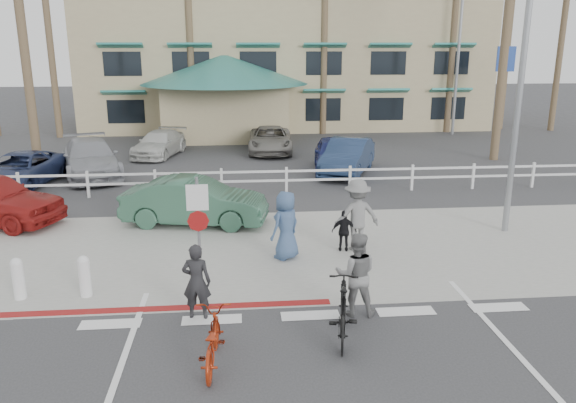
{
  "coord_description": "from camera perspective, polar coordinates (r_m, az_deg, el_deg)",
  "views": [
    {
      "loc": [
        -1.42,
        -9.73,
        5.34
      ],
      "look_at": [
        -0.14,
        3.99,
        1.5
      ],
      "focal_mm": 35.0,
      "sensor_mm": 36.0,
      "label": 1
    }
  ],
  "objects": [
    {
      "name": "palm_5",
      "position": [
        35.17,
        3.73,
        17.42
      ],
      "size": [
        4.0,
        4.0,
        13.0
      ],
      "primitive_type": null,
      "color": "#205524",
      "rests_on": "ground"
    },
    {
      "name": "pedestrian_child",
      "position": [
        15.05,
        5.74,
        -3.01
      ],
      "size": [
        0.7,
        0.37,
        1.14
      ],
      "primitive_type": "imported",
      "rotation": [
        0.0,
        0.0,
        3.0
      ],
      "color": "black",
      "rests_on": "ground"
    },
    {
      "name": "palm_1",
      "position": [
        36.33,
        -23.2,
        16.2
      ],
      "size": [
        4.0,
        4.0,
        13.0
      ],
      "primitive_type": null,
      "color": "#205524",
      "rests_on": "ground"
    },
    {
      "name": "rider_black",
      "position": [
        11.53,
        6.91,
        -7.34
      ],
      "size": [
        0.94,
        0.78,
        1.75
      ],
      "primitive_type": "imported",
      "rotation": [
        0.0,
        0.0,
        3.0
      ],
      "color": "slate",
      "rests_on": "ground"
    },
    {
      "name": "cross_street",
      "position": [
        19.05,
        -0.82,
        -0.7
      ],
      "size": [
        40.0,
        5.0,
        0.01
      ],
      "primitive_type": "cube",
      "color": "#333335",
      "rests_on": "ground"
    },
    {
      "name": "ground",
      "position": [
        11.19,
        2.69,
        -12.95
      ],
      "size": [
        140.0,
        140.0,
        0.0
      ],
      "primitive_type": "plane",
      "color": "#333335"
    },
    {
      "name": "bollard_0",
      "position": [
        13.15,
        -19.95,
        -7.15
      ],
      "size": [
        0.26,
        0.26,
        0.95
      ],
      "primitive_type": null,
      "color": "silver",
      "rests_on": "ground"
    },
    {
      "name": "sidewalk_plaza",
      "position": [
        15.27,
        0.37,
        -4.88
      ],
      "size": [
        22.0,
        7.0,
        0.01
      ],
      "primitive_type": "cube",
      "color": "gray",
      "rests_on": "ground"
    },
    {
      "name": "info_sign",
      "position": [
        35.37,
        20.92,
        10.45
      ],
      "size": [
        1.2,
        0.16,
        5.6
      ],
      "primitive_type": null,
      "color": "navy",
      "rests_on": "ground"
    },
    {
      "name": "palm_11",
      "position": [
        28.62,
        21.51,
        17.87
      ],
      "size": [
        4.0,
        4.0,
        14.0
      ],
      "primitive_type": null,
      "color": "#205524",
      "rests_on": "ground"
    },
    {
      "name": "lot_car_5",
      "position": [
        29.1,
        -1.81,
        6.29
      ],
      "size": [
        2.43,
        4.83,
        1.31
      ],
      "primitive_type": "imported",
      "rotation": [
        0.0,
        0.0,
        -0.05
      ],
      "color": "slate",
      "rests_on": "ground"
    },
    {
      "name": "palm_7",
      "position": [
        37.27,
        16.59,
        17.51
      ],
      "size": [
        4.0,
        4.0,
        14.0
      ],
      "primitive_type": null,
      "color": "#205524",
      "rests_on": "ground"
    },
    {
      "name": "streetlight_1",
      "position": [
        36.31,
        16.9,
        13.99
      ],
      "size": [
        0.6,
        2.0,
        9.5
      ],
      "primitive_type": null,
      "color": "gray",
      "rests_on": "ground"
    },
    {
      "name": "car_white_sedan",
      "position": [
        17.43,
        -9.44,
        -0.01
      ],
      "size": [
        4.6,
        2.35,
        1.45
      ],
      "primitive_type": "imported",
      "rotation": [
        0.0,
        0.0,
        1.38
      ],
      "color": "#2F5742",
      "rests_on": "ground"
    },
    {
      "name": "building",
      "position": [
        40.88,
        -0.53,
        16.0
      ],
      "size": [
        28.0,
        16.0,
        11.3
      ],
      "primitive_type": null,
      "color": "tan",
      "rests_on": "ground"
    },
    {
      "name": "sign_post",
      "position": [
        12.58,
        -9.07,
        -2.64
      ],
      "size": [
        0.5,
        0.1,
        2.9
      ],
      "primitive_type": null,
      "color": "gray",
      "rests_on": "ground"
    },
    {
      "name": "palm_8",
      "position": [
        39.81,
        21.72,
        17.63
      ],
      "size": [
        4.0,
        4.0,
        15.0
      ],
      "primitive_type": null,
      "color": "#205524",
      "rests_on": "ground"
    },
    {
      "name": "rail_fence",
      "position": [
        20.89,
        0.11,
        2.17
      ],
      "size": [
        29.4,
        0.16,
        1.0
      ],
      "primitive_type": null,
      "color": "silver",
      "rests_on": "ground"
    },
    {
      "name": "bike_black",
      "position": [
        10.69,
        5.62,
        -10.91
      ],
      "size": [
        0.92,
        2.02,
        1.17
      ],
      "primitive_type": "imported",
      "rotation": [
        0.0,
        0.0,
        2.95
      ],
      "color": "black",
      "rests_on": "ground"
    },
    {
      "name": "palm_10",
      "position": [
        26.19,
        -25.42,
        15.58
      ],
      "size": [
        4.0,
        4.0,
        12.0
      ],
      "primitive_type": null,
      "color": "#205524",
      "rests_on": "ground"
    },
    {
      "name": "rider_red",
      "position": [
        11.45,
        -9.27,
        -8.05
      ],
      "size": [
        0.63,
        0.46,
        1.59
      ],
      "primitive_type": "imported",
      "rotation": [
        0.0,
        0.0,
        3.0
      ],
      "color": "black",
      "rests_on": "ground"
    },
    {
      "name": "pedestrian_b",
      "position": [
        14.36,
        -0.22,
        -2.45
      ],
      "size": [
        1.04,
        1.01,
        1.8
      ],
      "primitive_type": "imported",
      "rotation": [
        0.0,
        0.0,
        3.86
      ],
      "color": "#395278",
      "rests_on": "ground"
    },
    {
      "name": "bollard_1",
      "position": [
        13.57,
        -25.72,
        -7.07
      ],
      "size": [
        0.26,
        0.26,
        0.95
      ],
      "primitive_type": null,
      "color": "silver",
      "rests_on": "ground"
    },
    {
      "name": "palm_3",
      "position": [
        34.87,
        -10.04,
        18.07
      ],
      "size": [
        4.0,
        4.0,
        14.0
      ],
      "primitive_type": null,
      "color": "#205524",
      "rests_on": "ground"
    },
    {
      "name": "lot_car_4",
      "position": [
        28.83,
        -12.95,
        5.74
      ],
      "size": [
        2.72,
        4.55,
        1.23
      ],
      "primitive_type": "imported",
      "rotation": [
        0.0,
        0.0,
        -0.25
      ],
      "color": "beige",
      "rests_on": "ground"
    },
    {
      "name": "lot_car_1",
      "position": [
        25.09,
        -19.42,
        4.17
      ],
      "size": [
        3.73,
        5.7,
        1.53
      ],
      "primitive_type": "imported",
      "rotation": [
        0.0,
        0.0,
        0.33
      ],
      "color": "gray",
      "rests_on": "ground"
    },
    {
      "name": "lot_car_2",
      "position": [
        24.77,
        4.74,
        4.81
      ],
      "size": [
        2.28,
        4.52,
        1.48
      ],
      "primitive_type": "imported",
      "rotation": [
        0.0,
        0.0,
        -0.13
      ],
      "color": "navy",
      "rests_on": "ground"
    },
    {
      "name": "bike_red",
      "position": [
        9.99,
        -7.76,
        -13.81
      ],
      "size": [
        0.72,
        1.8,
        0.93
      ],
      "primitive_type": "imported",
      "rotation": [
        0.0,
        0.0,
        3.08
      ],
      "color": "maroon",
      "rests_on": "ground"
    },
    {
      "name": "pedestrian_a",
      "position": [
        15.1,
        7.01,
        -1.37
      ],
      "size": [
        1.34,
        0.87,
        1.94
      ],
      "primitive_type": "imported",
      "rotation": [
        0.0,
        0.0,
        3.27
      ],
      "color": "slate",
      "rests_on": "ground"
    },
    {
      "name": "palm_4",
      "position": [
        35.83,
        -3.2,
        19.0
      ],
      "size": [
        4.0,
        4.0,
        15.0
      ],
      "primitive_type": null,
      "color": "#205524",
      "rests_on": "ground"
    },
    {
      "name": "parking_lot",
      "position": [
        28.28,
        -2.34,
        4.67
      ],
      "size": [
        50.0,
        16.0,
        0.01
      ],
      "primitive_type": "cube",
      "color": "#333335",
      "rests_on": "ground"
    },
    {
      "name": "bike_path",
      "position": [
        9.5,
        4.44,
        -18.65
      ],
      "size": [
        12.0,
        16.0,
        0.01
      ],
      "primitive_type": "cube",
      "color": "#333335",
      "rests_on": "ground"
    },
    {
      "name": "curb_red",
      "position": [
        12.27,
        -12.38,
        -10.58
      ],
      "size": [
        7.0,
        0.25,
        0.02
      ],
      "primitive_type": "cube",
      "color": "maroon",
      "rests_on": "ground"
    },
    {
      "name": "lot_car_3",
      "position": [
        24.29,
        6.08,
        4.57
      ],
      "size": [
        3.24,
        4.78,
        1.49
      ],
      "primitive_type": "imported",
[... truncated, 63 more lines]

